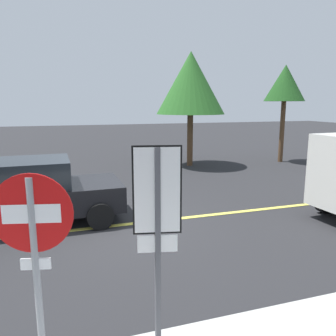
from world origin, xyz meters
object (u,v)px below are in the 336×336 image
object	(u,v)px
stop_sign	(35,250)
car_black_far_lane	(36,192)
tree_centre_verge	(285,84)
speed_limit_sign	(157,214)
tree_left_verge	(191,83)

from	to	relation	value
stop_sign	car_black_far_lane	size ratio (longest dim) A/B	0.57
stop_sign	tree_centre_verge	distance (m)	15.89
stop_sign	speed_limit_sign	distance (m)	1.29
speed_limit_sign	tree_left_verge	distance (m)	12.67
car_black_far_lane	tree_left_verge	world-z (taller)	tree_left_verge
stop_sign	tree_left_verge	world-z (taller)	tree_left_verge
car_black_far_lane	stop_sign	bearing A→B (deg)	-86.16
speed_limit_sign	stop_sign	bearing A→B (deg)	-171.04
speed_limit_sign	tree_centre_verge	world-z (taller)	tree_centre_verge
car_black_far_lane	tree_left_verge	xyz separation A→B (m)	(6.57, 6.24, 3.05)
car_black_far_lane	tree_centre_verge	size ratio (longest dim) A/B	0.85
speed_limit_sign	car_black_far_lane	world-z (taller)	speed_limit_sign
stop_sign	speed_limit_sign	size ratio (longest dim) A/B	0.93
tree_left_verge	stop_sign	bearing A→B (deg)	-117.97
stop_sign	car_black_far_lane	world-z (taller)	stop_sign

